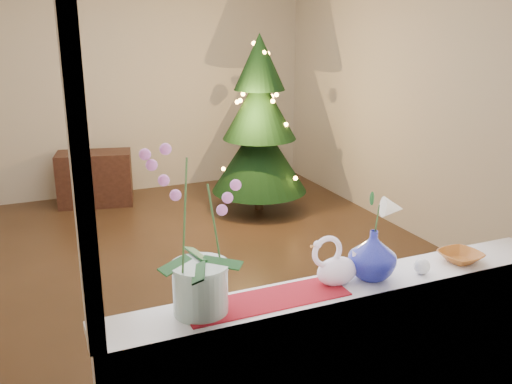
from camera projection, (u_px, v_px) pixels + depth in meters
ground at (191, 268)px, 4.84m from camera, size 5.00×5.00×0.00m
wall_back at (123, 79)px, 6.64m from camera, size 4.50×0.10×2.70m
wall_front at (368, 199)px, 2.26m from camera, size 4.50×0.10×2.70m
wall_right at (418, 95)px, 5.31m from camera, size 0.10×5.00×2.70m
windowsill at (345, 288)px, 2.50m from camera, size 2.20×0.26×0.04m
window_frame at (369, 110)px, 2.18m from camera, size 2.22×0.06×1.60m
runner at (267, 300)px, 2.35m from camera, size 0.70×0.20×0.01m
orchid_pot at (199, 231)px, 2.16m from camera, size 0.29×0.29×0.69m
swan at (337, 261)px, 2.47m from camera, size 0.28×0.19×0.22m
blue_vase at (373, 251)px, 2.52m from camera, size 0.31×0.31×0.26m
lily at (376, 203)px, 2.46m from camera, size 0.14×0.08×0.19m
paperweight at (422, 266)px, 2.59m from camera, size 0.09×0.09×0.07m
amber_dish at (460, 257)px, 2.73m from camera, size 0.18×0.18×0.04m
xmas_tree at (259, 125)px, 6.07m from camera, size 1.32×1.32×1.90m
side_table at (95, 178)px, 6.43m from camera, size 0.88×0.57×0.60m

